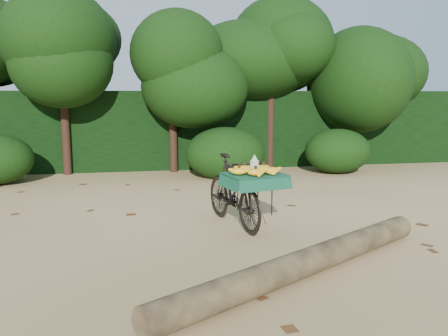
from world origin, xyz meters
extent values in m
plane|color=tan|center=(0.00, 0.00, 0.00)|extent=(80.00, 80.00, 0.00)
imported|color=black|center=(0.90, 0.67, 0.47)|extent=(0.78, 1.62, 0.94)
cube|color=black|center=(1.03, 0.08, 0.77)|extent=(0.42, 0.48, 0.02)
cube|color=#165536|center=(1.03, 0.08, 0.78)|extent=(0.78, 0.70, 0.01)
ellipsoid|color=olive|center=(1.10, 0.10, 0.83)|extent=(0.09, 0.07, 0.10)
ellipsoid|color=olive|center=(0.99, 0.12, 0.83)|extent=(0.09, 0.07, 0.10)
ellipsoid|color=olive|center=(1.01, 0.03, 0.83)|extent=(0.09, 0.07, 0.10)
cylinder|color=#EAE5C6|center=(1.03, 0.09, 0.88)|extent=(0.11, 0.11, 0.14)
cylinder|color=brown|center=(1.22, -1.19, 0.13)|extent=(3.29, 2.15, 0.27)
cube|color=black|center=(0.00, 6.30, 0.90)|extent=(26.00, 1.80, 1.80)
camera|label=1|loc=(-0.37, -5.31, 1.73)|focal=38.00mm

